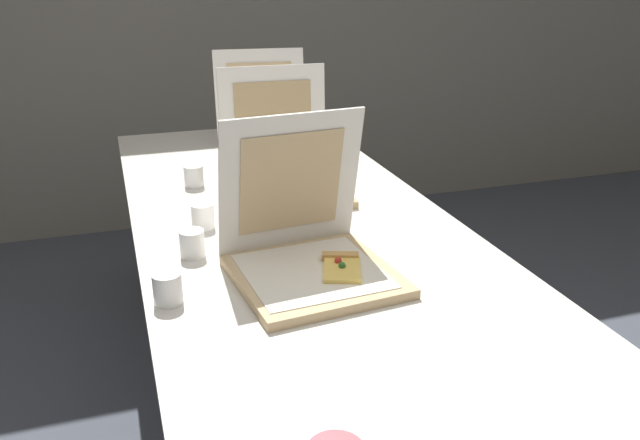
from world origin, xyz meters
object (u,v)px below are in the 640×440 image
(table, at_px, (295,237))
(pizza_box_front, at_px, (310,254))
(pizza_box_middle, at_px, (284,175))
(cup_white_near_left, at_px, (168,288))
(cup_white_near_center, at_px, (192,244))
(pizza_box_back, at_px, (267,141))
(cup_white_far, at_px, (194,176))
(cup_white_mid, at_px, (203,216))

(table, xyz_separation_m, pizza_box_front, (-0.06, -0.33, 0.10))
(pizza_box_middle, distance_m, cup_white_near_left, 0.72)
(pizza_box_front, height_order, cup_white_near_center, pizza_box_front)
(pizza_box_front, relative_size, pizza_box_back, 0.84)
(cup_white_near_left, height_order, cup_white_near_center, same)
(table, relative_size, cup_white_near_center, 33.20)
(table, bearing_deg, cup_white_far, 120.20)
(cup_white_far, xyz_separation_m, cup_white_near_center, (-0.08, -0.52, 0.00))
(pizza_box_middle, distance_m, cup_white_near_center, 0.50)
(cup_white_far, relative_size, cup_white_near_center, 1.00)
(pizza_box_back, xyz_separation_m, cup_white_far, (-0.30, -0.27, -0.02))
(pizza_box_front, bearing_deg, cup_white_near_center, 136.62)
(pizza_box_back, height_order, cup_white_mid, pizza_box_back)
(pizza_box_middle, bearing_deg, cup_white_mid, -140.23)
(cup_white_near_center, bearing_deg, cup_white_mid, 73.46)
(pizza_box_front, bearing_deg, pizza_box_back, 76.07)
(table, distance_m, pizza_box_front, 0.35)
(table, distance_m, cup_white_mid, 0.26)
(cup_white_near_left, distance_m, cup_white_mid, 0.41)
(cup_white_near_left, bearing_deg, table, 44.18)
(pizza_box_middle, height_order, pizza_box_back, pizza_box_middle)
(pizza_box_front, distance_m, cup_white_near_center, 0.30)
(cup_white_mid, bearing_deg, table, -5.59)
(cup_white_near_center, bearing_deg, cup_white_near_left, -110.33)
(table, bearing_deg, cup_white_near_center, -153.23)
(pizza_box_middle, relative_size, cup_white_mid, 5.63)
(pizza_box_middle, xyz_separation_m, cup_white_near_center, (-0.33, -0.38, -0.02))
(table, xyz_separation_m, cup_white_near_center, (-0.29, -0.15, 0.08))
(cup_white_far, bearing_deg, pizza_box_back, 42.52)
(cup_white_near_left, bearing_deg, pizza_box_front, 5.84)
(cup_white_far, distance_m, cup_white_near_center, 0.52)
(table, distance_m, cup_white_near_left, 0.52)
(pizza_box_middle, relative_size, cup_white_near_left, 5.63)
(table, xyz_separation_m, cup_white_near_left, (-0.37, -0.36, 0.08))
(cup_white_near_left, bearing_deg, cup_white_near_center, 69.67)
(cup_white_far, height_order, cup_white_near_center, same)
(pizza_box_front, height_order, pizza_box_middle, pizza_box_middle)
(pizza_box_middle, relative_size, cup_white_far, 5.63)
(pizza_box_middle, bearing_deg, pizza_box_back, 85.44)
(pizza_box_back, xyz_separation_m, cup_white_near_left, (-0.45, -1.01, -0.02))
(pizza_box_middle, bearing_deg, table, -96.19)
(pizza_box_front, height_order, cup_white_far, pizza_box_front)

